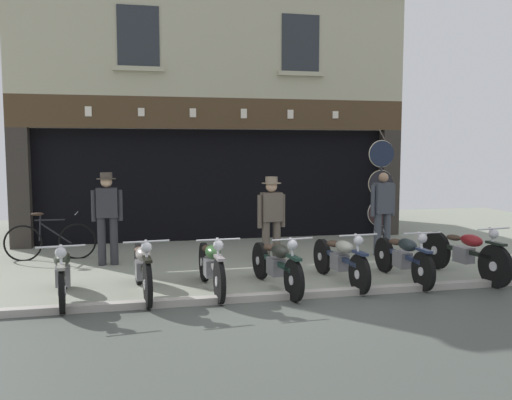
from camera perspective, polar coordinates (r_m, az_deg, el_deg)
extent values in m
cube|color=gray|center=(12.58, -3.88, -4.59)|extent=(21.06, 10.00, 0.08)
cube|color=#ADA69F|center=(7.86, 1.65, -10.43)|extent=(21.06, 0.16, 0.18)
cube|color=black|center=(14.69, -5.28, 2.13)|extent=(8.34, 4.00, 2.60)
cube|color=#332D28|center=(12.69, -23.68, 1.14)|extent=(0.44, 0.36, 2.60)
cube|color=#332D28|center=(13.90, 13.82, 1.80)|extent=(0.44, 0.36, 2.60)
cube|color=#23282D|center=(12.95, -4.30, 2.25)|extent=(7.98, 0.03, 2.18)
cube|color=#45331E|center=(12.53, -4.06, 9.10)|extent=(9.06, 0.24, 0.70)
cube|color=silver|center=(12.29, -17.31, 8.93)|extent=(0.14, 0.03, 0.21)
cube|color=silver|center=(12.25, -12.03, 9.07)|extent=(0.14, 0.03, 0.18)
cube|color=silver|center=(12.32, -6.69, 9.14)|extent=(0.14, 0.03, 0.20)
cube|color=silver|center=(12.49, -1.30, 9.12)|extent=(0.14, 0.03, 0.22)
cube|color=silver|center=(12.76, 3.65, 9.04)|extent=(0.14, 0.03, 0.20)
cube|color=silver|center=(13.11, 8.39, 8.90)|extent=(0.14, 0.03, 0.17)
cube|color=#B1AC8E|center=(12.81, -4.17, 16.38)|extent=(9.06, 0.40, 2.56)
cube|color=#23282D|center=(12.46, -12.34, 16.57)|extent=(0.90, 0.02, 1.30)
cube|color=#B1AC8E|center=(12.31, -12.27, 13.41)|extent=(1.10, 0.12, 0.10)
cube|color=#23282D|center=(13.03, 4.74, 16.19)|extent=(0.90, 0.02, 1.30)
cube|color=#B1AC8E|center=(12.88, 4.76, 13.16)|extent=(1.10, 0.12, 0.10)
cylinder|color=black|center=(7.60, -19.82, -9.03)|extent=(0.13, 0.61, 0.61)
cylinder|color=silver|center=(7.60, -19.82, -9.03)|extent=(0.11, 0.14, 0.13)
cylinder|color=black|center=(8.89, -19.63, -6.93)|extent=(0.14, 0.61, 0.61)
cylinder|color=silver|center=(8.89, -19.63, -6.93)|extent=(0.12, 0.14, 0.13)
cube|color=gray|center=(8.22, -19.75, -7.08)|extent=(0.19, 1.21, 0.07)
cube|color=slate|center=(8.23, -19.73, -7.56)|extent=(0.23, 0.34, 0.26)
ellipsoid|color=black|center=(8.02, -19.82, -5.93)|extent=(0.27, 0.48, 0.20)
ellipsoid|color=#38281E|center=(8.41, -19.75, -5.54)|extent=(0.23, 0.32, 0.10)
cube|color=gray|center=(7.53, -19.90, -6.65)|extent=(0.14, 0.37, 0.04)
sphere|color=silver|center=(7.55, -19.93, -5.24)|extent=(0.15, 0.15, 0.15)
cylinder|color=silver|center=(7.54, -19.95, -4.64)|extent=(0.62, 0.09, 0.02)
cylinder|color=silver|center=(7.57, -19.88, -6.83)|extent=(0.06, 0.27, 0.61)
cylinder|color=black|center=(7.53, -11.38, -8.75)|extent=(0.12, 0.66, 0.65)
cylinder|color=silver|center=(7.53, -11.38, -8.75)|extent=(0.11, 0.15, 0.14)
cylinder|color=black|center=(8.88, -12.32, -6.57)|extent=(0.13, 0.66, 0.65)
cylinder|color=silver|center=(8.88, -12.32, -6.57)|extent=(0.12, 0.15, 0.14)
cube|color=black|center=(8.18, -11.91, -6.75)|extent=(0.18, 1.28, 0.07)
cube|color=slate|center=(8.20, -11.90, -7.23)|extent=(0.23, 0.34, 0.26)
ellipsoid|color=gray|center=(7.98, -11.82, -5.60)|extent=(0.26, 0.48, 0.20)
ellipsoid|color=#38281E|center=(8.39, -12.09, -5.20)|extent=(0.22, 0.32, 0.10)
cube|color=black|center=(7.46, -11.43, -6.17)|extent=(0.13, 0.37, 0.04)
sphere|color=silver|center=(7.49, -11.50, -4.93)|extent=(0.15, 0.15, 0.15)
cylinder|color=silver|center=(7.47, -11.51, -4.32)|extent=(0.62, 0.08, 0.02)
cylinder|color=silver|center=(7.51, -11.45, -6.53)|extent=(0.06, 0.27, 0.61)
cylinder|color=black|center=(7.63, -3.89, -8.57)|extent=(0.09, 0.63, 0.63)
cylinder|color=silver|center=(7.63, -3.89, -8.57)|extent=(0.11, 0.14, 0.14)
cylinder|color=black|center=(8.90, -5.51, -6.52)|extent=(0.10, 0.63, 0.63)
cylinder|color=silver|center=(8.90, -5.51, -6.52)|extent=(0.12, 0.14, 0.14)
cube|color=gray|center=(8.24, -4.77, -6.65)|extent=(0.12, 1.23, 0.07)
cube|color=slate|center=(8.25, -4.77, -7.13)|extent=(0.21, 0.33, 0.26)
ellipsoid|color=#2B5027|center=(8.04, -4.59, -5.50)|extent=(0.24, 0.47, 0.20)
ellipsoid|color=#38281E|center=(8.43, -5.07, -5.12)|extent=(0.21, 0.31, 0.10)
cube|color=gray|center=(7.55, -3.91, -6.11)|extent=(0.11, 0.36, 0.04)
sphere|color=silver|center=(7.58, -4.00, -4.79)|extent=(0.15, 0.15, 0.15)
cylinder|color=silver|center=(7.56, -4.01, -4.20)|extent=(0.62, 0.05, 0.02)
cylinder|color=silver|center=(7.60, -3.96, -6.38)|extent=(0.04, 0.24, 0.62)
cylinder|color=black|center=(7.73, 4.02, -8.45)|extent=(0.14, 0.61, 0.61)
cylinder|color=silver|center=(7.73, 4.02, -8.45)|extent=(0.11, 0.14, 0.13)
cylinder|color=black|center=(9.02, 0.45, -6.42)|extent=(0.15, 0.61, 0.61)
cylinder|color=silver|center=(9.02, 0.45, -6.42)|extent=(0.12, 0.15, 0.13)
cube|color=#19332A|center=(8.34, 2.10, -6.56)|extent=(0.22, 1.30, 0.07)
cube|color=slate|center=(8.36, 2.10, -7.03)|extent=(0.24, 0.34, 0.26)
ellipsoid|color=black|center=(8.15, 2.54, -5.42)|extent=(0.27, 0.48, 0.20)
ellipsoid|color=#38281E|center=(8.54, 1.48, -5.04)|extent=(0.23, 0.32, 0.10)
cube|color=#19332A|center=(7.66, 4.04, -6.11)|extent=(0.14, 0.37, 0.04)
sphere|color=silver|center=(7.68, 3.87, -4.73)|extent=(0.15, 0.15, 0.15)
cylinder|color=silver|center=(7.67, 3.88, -4.14)|extent=(0.62, 0.10, 0.02)
cylinder|color=silver|center=(7.71, 3.92, -6.29)|extent=(0.06, 0.25, 0.62)
cylinder|color=black|center=(8.21, 10.89, -7.73)|extent=(0.11, 0.61, 0.60)
cylinder|color=silver|center=(8.21, 10.89, -7.73)|extent=(0.11, 0.14, 0.13)
cylinder|color=black|center=(9.43, 7.02, -5.94)|extent=(0.12, 0.61, 0.60)
cylinder|color=silver|center=(9.43, 7.02, -5.94)|extent=(0.12, 0.14, 0.13)
cube|color=#212C48|center=(8.79, 8.83, -6.01)|extent=(0.16, 1.27, 0.07)
cube|color=slate|center=(8.81, 8.82, -6.46)|extent=(0.22, 0.33, 0.26)
ellipsoid|color=gray|center=(8.61, 9.32, -4.91)|extent=(0.25, 0.47, 0.20)
ellipsoid|color=#38281E|center=(8.98, 8.16, -4.59)|extent=(0.22, 0.31, 0.10)
cube|color=#212C48|center=(8.15, 10.93, -5.53)|extent=(0.12, 0.37, 0.04)
sphere|color=silver|center=(8.17, 10.76, -4.22)|extent=(0.15, 0.15, 0.15)
cylinder|color=silver|center=(8.15, 10.77, -3.67)|extent=(0.62, 0.07, 0.02)
cylinder|color=silver|center=(8.19, 10.80, -5.69)|extent=(0.05, 0.27, 0.61)
cylinder|color=black|center=(8.64, 17.26, -7.21)|extent=(0.08, 0.61, 0.60)
cylinder|color=silver|center=(8.64, 17.26, -7.21)|extent=(0.10, 0.13, 0.13)
cylinder|color=black|center=(9.76, 13.38, -5.65)|extent=(0.09, 0.61, 0.60)
cylinder|color=silver|center=(9.76, 13.38, -5.65)|extent=(0.11, 0.13, 0.13)
cube|color=#202C4A|center=(9.17, 15.22, -5.65)|extent=(0.08, 1.20, 0.07)
cube|color=slate|center=(9.18, 15.21, -6.08)|extent=(0.20, 0.32, 0.26)
ellipsoid|color=black|center=(9.00, 15.72, -4.58)|extent=(0.22, 0.46, 0.20)
ellipsoid|color=#38281E|center=(9.34, 14.56, -4.31)|extent=(0.20, 0.30, 0.10)
cube|color=#202C4A|center=(8.58, 17.32, -5.11)|extent=(0.10, 0.36, 0.04)
sphere|color=silver|center=(8.60, 17.16, -3.87)|extent=(0.15, 0.15, 0.15)
cylinder|color=silver|center=(8.59, 17.17, -3.35)|extent=(0.62, 0.03, 0.02)
cylinder|color=silver|center=(8.62, 17.18, -5.27)|extent=(0.04, 0.28, 0.60)
cylinder|color=black|center=(9.22, 23.96, -6.41)|extent=(0.16, 0.68, 0.68)
cylinder|color=silver|center=(9.22, 23.96, -6.41)|extent=(0.12, 0.16, 0.15)
cylinder|color=black|center=(10.24, 18.52, -5.05)|extent=(0.17, 0.68, 0.68)
cylinder|color=silver|center=(10.24, 18.52, -5.05)|extent=(0.13, 0.16, 0.15)
cube|color=black|center=(9.70, 21.11, -5.01)|extent=(0.24, 1.28, 0.07)
cube|color=slate|center=(9.71, 21.10, -5.41)|extent=(0.24, 0.34, 0.26)
ellipsoid|color=maroon|center=(9.54, 21.82, -3.98)|extent=(0.28, 0.48, 0.20)
ellipsoid|color=#38281E|center=(9.85, 20.19, -3.75)|extent=(0.24, 0.32, 0.10)
cube|color=black|center=(9.15, 24.04, -4.21)|extent=(0.15, 0.37, 0.04)
sphere|color=silver|center=(9.17, 23.82, -3.29)|extent=(0.15, 0.15, 0.15)
cylinder|color=silver|center=(9.16, 23.84, -2.79)|extent=(0.62, 0.10, 0.02)
cylinder|color=silver|center=(9.19, 23.85, -4.60)|extent=(0.07, 0.26, 0.61)
cylinder|color=#2D2D33|center=(10.38, -14.77, -4.15)|extent=(0.15, 0.15, 0.91)
cylinder|color=#2D2D33|center=(10.39, -15.99, -4.18)|extent=(0.15, 0.15, 0.91)
cube|color=#2D2D33|center=(10.29, -15.48, -0.28)|extent=(0.38, 0.23, 0.54)
cube|color=white|center=(10.40, -15.47, 0.14)|extent=(0.14, 0.02, 0.30)
cube|color=black|center=(10.41, -15.47, 0.09)|extent=(0.05, 0.01, 0.28)
cylinder|color=#2D2D33|center=(10.29, -14.17, -0.54)|extent=(0.09, 0.09, 0.57)
cylinder|color=#2D2D33|center=(10.31, -16.78, -0.60)|extent=(0.09, 0.09, 0.57)
sphere|color=tan|center=(10.26, -15.54, 1.86)|extent=(0.21, 0.21, 0.21)
cylinder|color=#4C4238|center=(10.26, -15.55, 2.18)|extent=(0.35, 0.35, 0.01)
cylinder|color=#4C4238|center=(10.25, -15.56, 2.49)|extent=(0.22, 0.22, 0.11)
cylinder|color=brown|center=(10.34, 2.19, -4.32)|extent=(0.15, 0.15, 0.80)
cylinder|color=brown|center=(10.26, 1.05, -4.39)|extent=(0.15, 0.15, 0.80)
cube|color=brown|center=(10.21, 1.64, -0.73)|extent=(0.41, 0.27, 0.55)
cube|color=silver|center=(10.31, 1.40, -0.31)|extent=(0.14, 0.04, 0.31)
cube|color=black|center=(10.32, 1.37, -0.36)|extent=(0.05, 0.02, 0.28)
cylinder|color=brown|center=(10.30, 2.85, -1.12)|extent=(0.09, 0.09, 0.62)
cylinder|color=brown|center=(10.13, 0.40, -1.23)|extent=(0.09, 0.09, 0.62)
sphere|color=tan|center=(10.17, 1.64, 1.46)|extent=(0.22, 0.22, 0.22)
cylinder|color=#7F705B|center=(10.17, 1.64, 1.80)|extent=(0.37, 0.37, 0.01)
cylinder|color=#7F705B|center=(10.16, 1.64, 2.13)|extent=(0.23, 0.23, 0.12)
cylinder|color=#3D424C|center=(11.30, 13.66, -3.44)|extent=(0.15, 0.15, 0.87)
cylinder|color=#3D424C|center=(11.18, 12.73, -3.52)|extent=(0.15, 0.15, 0.87)
cube|color=#3D424C|center=(11.15, 13.28, 0.20)|extent=(0.41, 0.27, 0.61)
cube|color=white|center=(11.24, 12.96, 0.62)|extent=(0.14, 0.04, 0.34)
cube|color=#47234C|center=(11.25, 12.92, 0.57)|extent=(0.05, 0.02, 0.32)
cylinder|color=#3D424C|center=(11.29, 14.26, 0.00)|extent=(0.09, 0.09, 0.63)
cylinder|color=#3D424C|center=(11.02, 12.27, -0.08)|extent=(0.09, 0.09, 0.63)
sphere|color=#9E7A5B|center=(11.12, 13.33, 2.33)|extent=(0.20, 0.20, 0.20)
cylinder|color=#232328|center=(12.20, 13.01, 0.58)|extent=(0.06, 0.06, 2.29)
cylinder|color=#192338|center=(12.14, 13.14, 4.78)|extent=(0.57, 0.03, 0.57)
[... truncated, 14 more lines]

